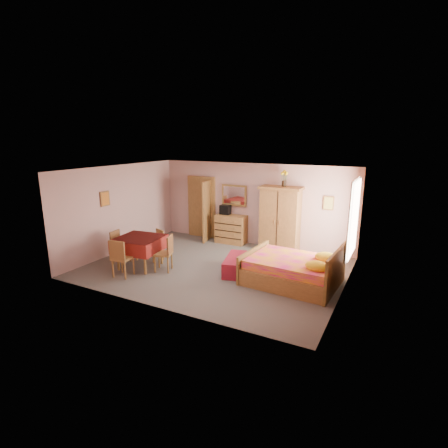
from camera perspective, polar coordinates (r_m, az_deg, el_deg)
The scene contains 23 objects.
floor at distance 9.38m, azimuth -1.40°, elevation -7.16°, with size 6.50×6.50×0.00m, color #69625C.
ceiling at distance 8.78m, azimuth -1.50°, elevation 8.87°, with size 6.50×6.50×0.00m, color brown.
wall_back at distance 11.20m, azimuth 4.78°, elevation 3.22°, with size 6.50×0.10×2.60m, color tan.
wall_front at distance 6.99m, azimuth -11.46°, elevation -3.63°, with size 6.50×0.10×2.60m, color tan.
wall_left at distance 10.91m, azimuth -16.55°, elevation 2.40°, with size 0.10×5.00×2.60m, color tan.
wall_right at distance 7.99m, azimuth 19.40°, elevation -1.95°, with size 0.10×5.00×2.60m, color tan.
doorway at distance 12.07m, azimuth -3.64°, elevation 2.70°, with size 1.06×0.12×2.15m, color #9E6B35.
window at distance 9.11m, azimuth 20.38°, elevation 0.85°, with size 0.08×1.40×1.95m, color white.
picture_left at distance 10.41m, azimuth -18.87°, elevation 3.93°, with size 0.04×0.32×0.42m, color orange.
picture_back at distance 10.45m, azimuth 16.71°, elevation 3.29°, with size 0.30×0.04×0.40m, color #D8BF59.
chest_of_drawers at distance 11.41m, azimuth 1.16°, elevation -0.84°, with size 0.98×0.49×0.93m, color #AA7239.
wall_mirror at distance 11.36m, azimuth 1.66°, elevation 4.70°, with size 0.87×0.05×0.69m, color white.
stereo at distance 11.42m, azimuth 0.21°, elevation 2.35°, with size 0.33×0.24×0.31m, color black.
floor_lamp at distance 10.92m, azimuth 6.37°, elevation 0.42°, with size 0.21×0.21×1.67m, color black.
wardrobe at distance 10.64m, azimuth 9.14°, elevation 0.79°, with size 1.26×0.65×1.97m, color #996534.
sunflower_vase at distance 10.47m, azimuth 9.80°, elevation 7.35°, with size 0.19×0.19×0.48m, color yellow.
bed at distance 8.46m, azimuth 11.08°, elevation -6.26°, with size 2.13×1.68×0.99m, color #E81685.
bench at distance 9.05m, azimuth 1.79°, elevation -6.61°, with size 0.44×1.20×0.40m, color maroon.
dining_table at distance 9.57m, azimuth -13.54°, elevation -4.50°, with size 1.12×1.12×0.82m, color maroon.
chair_south at distance 9.05m, azimuth -16.21°, elevation -5.28°, with size 0.44×0.44×0.97m, color #A26E37.
chair_north at distance 10.02m, azimuth -11.20°, elevation -3.43°, with size 0.39×0.39×0.86m, color #A97439.
chair_west at distance 10.02m, azimuth -16.42°, elevation -3.64°, with size 0.41×0.41×0.90m, color brown.
chair_east at distance 9.18m, azimuth -9.92°, elevation -4.71°, with size 0.43×0.43×0.95m, color #A27337.
Camera 1 is at (4.26, -7.64, 3.38)m, focal length 28.00 mm.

